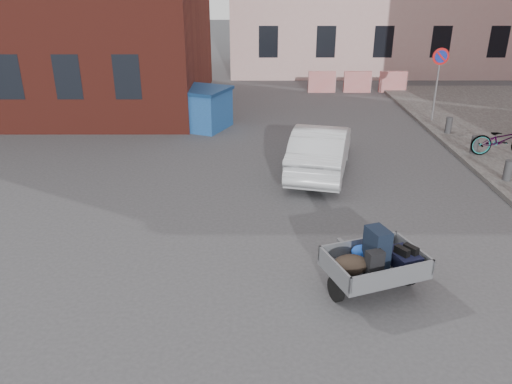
{
  "coord_description": "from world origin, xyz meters",
  "views": [
    {
      "loc": [
        -0.69,
        -8.91,
        5.08
      ],
      "look_at": [
        -0.67,
        0.33,
        1.1
      ],
      "focal_mm": 35.0,
      "sensor_mm": 36.0,
      "label": 1
    }
  ],
  "objects_px": {
    "bicycle": "(502,140)",
    "dumpster": "(182,106)",
    "trailer": "(374,262)",
    "silver_car": "(321,149)"
  },
  "relations": [
    {
      "from": "trailer",
      "to": "dumpster",
      "type": "height_order",
      "value": "dumpster"
    },
    {
      "from": "bicycle",
      "to": "silver_car",
      "type": "bearing_deg",
      "value": 102.45
    },
    {
      "from": "dumpster",
      "to": "silver_car",
      "type": "height_order",
      "value": "dumpster"
    },
    {
      "from": "trailer",
      "to": "silver_car",
      "type": "bearing_deg",
      "value": 71.97
    },
    {
      "from": "trailer",
      "to": "bicycle",
      "type": "height_order",
      "value": "trailer"
    },
    {
      "from": "bicycle",
      "to": "dumpster",
      "type": "bearing_deg",
      "value": 71.25
    },
    {
      "from": "trailer",
      "to": "dumpster",
      "type": "distance_m",
      "value": 11.75
    },
    {
      "from": "trailer",
      "to": "dumpster",
      "type": "bearing_deg",
      "value": 93.85
    },
    {
      "from": "trailer",
      "to": "bicycle",
      "type": "distance_m",
      "value": 8.83
    },
    {
      "from": "dumpster",
      "to": "silver_car",
      "type": "relative_size",
      "value": 0.95
    }
  ]
}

